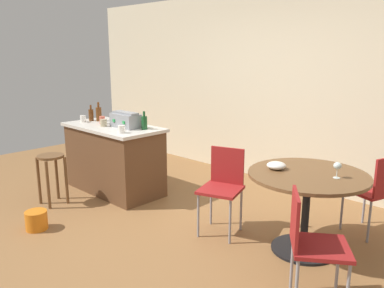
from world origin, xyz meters
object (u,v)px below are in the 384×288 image
cup_1 (122,129)px  cup_3 (104,123)px  folding_chair_far (223,183)px  cup_0 (102,120)px  cup_4 (83,119)px  bottle_1 (99,114)px  bottle_2 (91,115)px  plastic_bucket (36,220)px  folding_chair_near (375,188)px  wooden_stool (52,169)px  serving_bowl (276,165)px  cup_2 (115,119)px  kitchen_island (114,158)px  toolbox (126,120)px  dining_table (307,192)px  bottle_0 (144,122)px  wine_glass (337,166)px  folding_chair_left (311,240)px

cup_1 → cup_3: bearing=169.6°
cup_3 → folding_chair_far: bearing=4.6°
cup_0 → cup_1: bearing=-15.4°
cup_0 → cup_4: (-0.31, -0.10, -0.01)m
bottle_1 → bottle_2: bottle_1 is taller
plastic_bucket → folding_chair_near: bearing=41.5°
cup_0 → cup_3: cup_0 is taller
wooden_stool → cup_4: cup_4 is taller
folding_chair_near → cup_1: 2.86m
serving_bowl → cup_2: bearing=179.9°
kitchen_island → cup_4: 0.73m
kitchen_island → cup_2: (-0.18, 0.17, 0.50)m
kitchen_island → cup_3: 0.51m
folding_chair_far → toolbox: 1.69m
kitchen_island → dining_table: kitchen_island is taller
bottle_0 → cup_3: bottle_0 is taller
folding_chair_far → bottle_2: size_ratio=3.92×
wine_glass → kitchen_island: bearing=-174.3°
kitchen_island → cup_1: bearing=-23.3°
plastic_bucket → cup_3: bearing=110.3°
folding_chair_left → toolbox: bearing=169.4°
dining_table → bottle_1: bottle_1 is taller
cup_3 → plastic_bucket: (0.44, -1.19, -0.84)m
kitchen_island → folding_chair_far: kitchen_island is taller
cup_3 → wine_glass: (2.96, 0.40, -0.07)m
dining_table → cup_0: bearing=-174.8°
cup_2 → plastic_bucket: bearing=-68.4°
folding_chair_near → kitchen_island: bearing=-161.3°
kitchen_island → cup_3: bearing=-111.0°
dining_table → wine_glass: wine_glass is taller
folding_chair_far → cup_4: (-2.37, -0.16, 0.42)m
folding_chair_far → cup_4: cup_4 is taller
wooden_stool → cup_2: bearing=91.6°
bottle_0 → cup_4: size_ratio=2.03×
cup_0 → bottle_2: bearing=174.2°
folding_chair_near → bottle_2: 3.73m
cup_1 → serving_bowl: (1.91, 0.37, -0.14)m
serving_bowl → plastic_bucket: 2.57m
folding_chair_far → serving_bowl: size_ratio=4.88×
dining_table → bottle_2: (-3.21, -0.23, 0.40)m
cup_0 → cup_4: 0.33m
bottle_0 → plastic_bucket: bearing=-94.1°
kitchen_island → folding_chair_near: size_ratio=1.66×
cup_0 → cup_1: 0.71m
cup_1 → cup_2: bearing=150.5°
folding_chair_left → cup_2: bearing=168.7°
kitchen_island → dining_table: (2.67, 0.25, 0.14)m
wooden_stool → toolbox: size_ratio=1.49×
folding_chair_far → cup_0: bearing=-178.4°
toolbox → bottle_1: 0.66m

